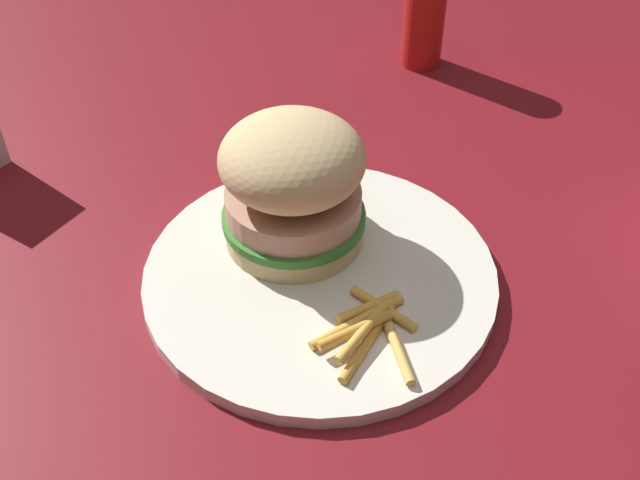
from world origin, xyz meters
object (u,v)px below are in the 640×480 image
at_px(plate, 320,275).
at_px(sandwich, 293,183).
at_px(fries_pile, 369,327).
at_px(ketchup_bottle, 425,6).

height_order(plate, sandwich, sandwich).
xyz_separation_m(fries_pile, ketchup_bottle, (0.38, -0.15, 0.05)).
relative_size(sandwich, fries_pile, 1.22).
bearing_deg(fries_pile, sandwich, 17.28).
bearing_deg(sandwich, ketchup_bottle, -34.36).
bearing_deg(plate, ketchup_bottle, -28.97).
xyz_separation_m(plate, fries_pile, (-0.07, -0.02, 0.01)).
distance_m(plate, fries_pile, 0.07).
height_order(plate, ketchup_bottle, ketchup_bottle).
xyz_separation_m(plate, sandwich, (0.04, 0.01, 0.06)).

